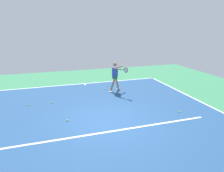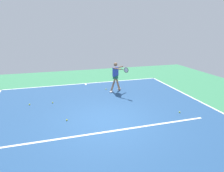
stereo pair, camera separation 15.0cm
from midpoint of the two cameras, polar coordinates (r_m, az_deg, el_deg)
ground_plane at (r=7.97m, az=-1.80°, el=-10.38°), size 20.41×20.41×0.00m
court_surface at (r=7.96m, az=-1.80°, el=-10.36°), size 10.37×11.63×0.00m
court_line_baseline_near at (r=13.24m, az=-8.46°, el=0.71°), size 10.37×0.10×0.01m
court_line_sideline_left at (r=10.43m, az=26.66°, el=-5.46°), size 0.10×11.63×0.01m
court_line_service at (r=7.29m, az=-0.10°, el=-13.08°), size 7.78×0.10×0.01m
court_line_centre_mark at (r=13.05m, az=-8.32°, el=0.48°), size 0.10×0.30×0.01m
tennis_player at (r=11.33m, az=0.64°, el=3.25°), size 1.04×1.38×1.73m
tennis_ball_by_sideline at (r=10.17m, az=-17.53°, el=-4.77°), size 0.07×0.07×0.07m
tennis_ball_near_service_line at (r=10.31m, az=-23.61°, el=-5.13°), size 0.07×0.07×0.07m
tennis_ball_near_player at (r=11.81m, az=-2.31°, el=-0.96°), size 0.07×0.07×0.07m
tennis_ball_by_baseline at (r=9.22m, az=18.84°, el=-7.17°), size 0.07×0.07×0.07m
tennis_ball_centre_court at (r=8.20m, az=-13.51°, el=-9.78°), size 0.07×0.07×0.07m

